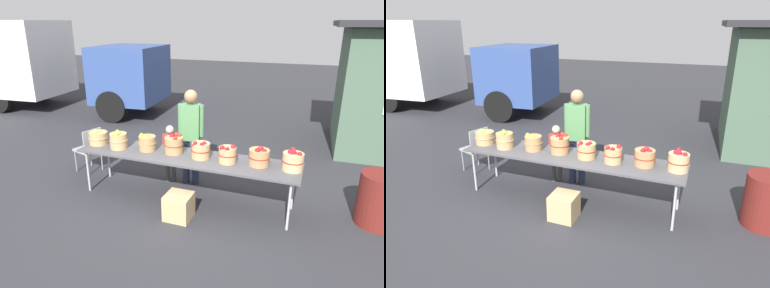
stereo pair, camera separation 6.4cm
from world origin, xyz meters
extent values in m
plane|color=#2D2D33|center=(0.00, 0.00, 0.00)|extent=(40.00, 40.00, 0.00)
cube|color=#4C4C51|center=(0.00, 0.00, 0.73)|extent=(3.50, 0.76, 0.03)
cylinder|color=#B2B2B7|center=(-1.63, -0.30, 0.36)|extent=(0.04, 0.04, 0.72)
cylinder|color=#B2B2B7|center=(1.63, -0.30, 0.36)|extent=(0.04, 0.04, 0.72)
cylinder|color=#B2B2B7|center=(-1.63, 0.30, 0.36)|extent=(0.04, 0.04, 0.72)
cylinder|color=#B2B2B7|center=(1.63, 0.30, 0.36)|extent=(0.04, 0.04, 0.72)
cylinder|color=tan|center=(-1.59, 0.01, 0.86)|extent=(0.31, 0.31, 0.21)
torus|color=tan|center=(-1.59, 0.01, 0.87)|extent=(0.33, 0.33, 0.01)
sphere|color=#9EC647|center=(-1.58, 0.00, 0.95)|extent=(0.08, 0.08, 0.08)
sphere|color=#9EC647|center=(-1.66, 0.02, 0.96)|extent=(0.07, 0.07, 0.07)
sphere|color=#7AA833|center=(-1.58, 0.00, 0.95)|extent=(0.07, 0.07, 0.07)
sphere|color=#9EC647|center=(-1.58, 0.03, 0.95)|extent=(0.07, 0.07, 0.07)
sphere|color=#9EC647|center=(-1.63, 0.01, 0.96)|extent=(0.07, 0.07, 0.07)
sphere|color=#7AA833|center=(-1.57, -0.08, 0.96)|extent=(0.07, 0.07, 0.07)
cylinder|color=tan|center=(-1.15, -0.05, 0.88)|extent=(0.28, 0.28, 0.25)
torus|color=tan|center=(-1.15, -0.05, 0.89)|extent=(0.30, 0.30, 0.01)
sphere|color=#7AA833|center=(-1.12, -0.15, 1.01)|extent=(0.08, 0.08, 0.08)
sphere|color=#9EC647|center=(-1.17, -0.11, 1.00)|extent=(0.07, 0.07, 0.07)
sphere|color=#7AA833|center=(-1.12, -0.08, 1.02)|extent=(0.07, 0.07, 0.07)
sphere|color=#7AA833|center=(-1.20, 0.00, 1.02)|extent=(0.06, 0.06, 0.06)
sphere|color=#9EC647|center=(-1.10, -0.04, 1.00)|extent=(0.07, 0.07, 0.07)
sphere|color=#8CB738|center=(-1.16, -0.02, 1.01)|extent=(0.07, 0.07, 0.07)
sphere|color=#9EC647|center=(-1.18, -0.04, 1.00)|extent=(0.08, 0.08, 0.08)
cylinder|color=#A87F51|center=(-0.67, 0.04, 0.87)|extent=(0.27, 0.27, 0.24)
torus|color=#A87F51|center=(-0.67, 0.04, 0.88)|extent=(0.29, 0.29, 0.01)
sphere|color=#7AA833|center=(-0.68, 0.03, 0.99)|extent=(0.07, 0.07, 0.07)
sphere|color=#7AA833|center=(-0.76, 0.02, 1.00)|extent=(0.07, 0.07, 0.07)
sphere|color=#9EC647|center=(-0.70, 0.01, 0.98)|extent=(0.07, 0.07, 0.07)
sphere|color=#8CB738|center=(-0.75, -0.01, 0.99)|extent=(0.07, 0.07, 0.07)
sphere|color=#8CB738|center=(-0.63, -0.03, 0.99)|extent=(0.08, 0.08, 0.08)
cylinder|color=#A87F51|center=(-0.22, 0.07, 0.88)|extent=(0.29, 0.29, 0.26)
torus|color=maroon|center=(-0.22, 0.07, 0.89)|extent=(0.31, 0.31, 0.01)
sphere|color=maroon|center=(-0.26, 0.10, 1.02)|extent=(0.07, 0.07, 0.07)
sphere|color=#B22319|center=(-0.16, 0.17, 1.01)|extent=(0.08, 0.08, 0.08)
sphere|color=#B22319|center=(-0.16, -0.01, 1.03)|extent=(0.07, 0.07, 0.07)
sphere|color=#B22319|center=(-0.21, 0.15, 1.03)|extent=(0.08, 0.08, 0.08)
cylinder|color=tan|center=(0.25, 0.03, 0.87)|extent=(0.28, 0.28, 0.24)
torus|color=maroon|center=(0.25, 0.03, 0.88)|extent=(0.30, 0.30, 0.01)
sphere|color=maroon|center=(0.18, -0.03, 1.00)|extent=(0.07, 0.07, 0.07)
sphere|color=maroon|center=(0.31, 0.02, 0.99)|extent=(0.06, 0.06, 0.06)
sphere|color=maroon|center=(0.29, -0.03, 0.99)|extent=(0.07, 0.07, 0.07)
sphere|color=maroon|center=(0.17, -0.06, 0.97)|extent=(0.07, 0.07, 0.07)
cylinder|color=tan|center=(0.67, 0.00, 0.87)|extent=(0.26, 0.26, 0.24)
torus|color=maroon|center=(0.67, 0.00, 0.88)|extent=(0.28, 0.28, 0.01)
sphere|color=maroon|center=(0.69, -0.10, 0.99)|extent=(0.06, 0.06, 0.06)
sphere|color=maroon|center=(0.61, -0.08, 1.00)|extent=(0.07, 0.07, 0.07)
sphere|color=maroon|center=(0.76, 0.01, 0.99)|extent=(0.07, 0.07, 0.07)
sphere|color=maroon|center=(0.75, 0.03, 0.99)|extent=(0.07, 0.07, 0.07)
cylinder|color=#A87F51|center=(1.13, 0.06, 0.87)|extent=(0.29, 0.29, 0.24)
torus|color=maroon|center=(1.13, 0.06, 0.88)|extent=(0.31, 0.31, 0.01)
sphere|color=maroon|center=(1.19, 0.04, 0.98)|extent=(0.08, 0.08, 0.08)
sphere|color=maroon|center=(1.15, 0.08, 0.99)|extent=(0.07, 0.07, 0.07)
sphere|color=maroon|center=(1.12, 0.09, 0.98)|extent=(0.08, 0.08, 0.08)
sphere|color=#B22319|center=(1.14, 0.05, 1.01)|extent=(0.07, 0.07, 0.07)
sphere|color=maroon|center=(1.11, -0.01, 1.00)|extent=(0.07, 0.07, 0.07)
cylinder|color=tan|center=(1.60, 0.06, 0.88)|extent=(0.29, 0.29, 0.25)
torus|color=maroon|center=(1.60, 0.06, 0.89)|extent=(0.31, 0.31, 0.01)
sphere|color=maroon|center=(1.68, 0.02, 1.01)|extent=(0.07, 0.07, 0.07)
sphere|color=maroon|center=(1.61, 0.07, 1.00)|extent=(0.08, 0.08, 0.08)
sphere|color=maroon|center=(1.58, 0.03, 1.00)|extent=(0.07, 0.07, 0.07)
sphere|color=maroon|center=(1.59, 0.06, 1.01)|extent=(0.07, 0.07, 0.07)
sphere|color=maroon|center=(1.58, 0.13, 1.02)|extent=(0.07, 0.07, 0.07)
sphere|color=maroon|center=(1.55, 0.06, 1.01)|extent=(0.08, 0.08, 0.08)
sphere|color=maroon|center=(1.60, 0.04, 0.99)|extent=(0.08, 0.08, 0.08)
cylinder|color=#262D4C|center=(-0.05, 0.62, 0.41)|extent=(0.12, 0.12, 0.82)
cylinder|color=#262D4C|center=(-0.22, 0.59, 0.41)|extent=(0.12, 0.12, 0.82)
cube|color=#4C7F4C|center=(-0.14, 0.60, 1.12)|extent=(0.34, 0.27, 0.61)
sphere|color=#936B4C|center=(-0.14, 0.60, 1.56)|extent=(0.22, 0.22, 0.22)
cylinder|color=#4C7F4C|center=(0.04, 0.63, 1.16)|extent=(0.08, 0.08, 0.54)
cylinder|color=#4C7F4C|center=(-0.31, 0.57, 1.16)|extent=(0.08, 0.08, 0.54)
cylinder|color=#3F3F3F|center=(-0.45, 0.55, 0.25)|extent=(0.07, 0.07, 0.51)
cylinder|color=#3F3F3F|center=(-0.54, 0.51, 0.25)|extent=(0.07, 0.07, 0.51)
cube|color=maroon|center=(-0.49, 0.53, 0.70)|extent=(0.23, 0.21, 0.38)
sphere|color=beige|center=(-0.49, 0.53, 0.97)|extent=(0.14, 0.14, 0.14)
cylinder|color=maroon|center=(-0.40, 0.58, 0.72)|extent=(0.05, 0.05, 0.34)
cylinder|color=maroon|center=(-0.59, 0.48, 0.72)|extent=(0.05, 0.05, 0.34)
cube|color=white|center=(-8.23, 4.05, 1.60)|extent=(4.36, 2.52, 2.30)
cube|color=#334C8C|center=(-3.54, 4.42, 1.25)|extent=(1.96, 2.23, 1.60)
cube|color=black|center=(-2.69, 4.48, 1.57)|extent=(0.18, 1.76, 0.80)
cylinder|color=black|center=(-3.77, 5.35, 0.45)|extent=(0.92, 0.35, 0.90)
cylinder|color=black|center=(-3.63, 3.46, 0.45)|extent=(0.92, 0.35, 0.90)
cylinder|color=black|center=(-7.70, 5.05, 0.45)|extent=(0.92, 0.35, 0.90)
cube|color=#99999E|center=(-2.15, 0.39, 0.44)|extent=(0.50, 0.50, 0.04)
cube|color=#99999E|center=(-1.98, 0.34, 0.66)|extent=(0.14, 0.39, 0.40)
cylinder|color=gray|center=(-2.26, 0.60, 0.21)|extent=(0.02, 0.02, 0.42)
cylinder|color=gray|center=(-2.36, 0.27, 0.21)|extent=(0.02, 0.02, 0.42)
cylinder|color=gray|center=(-1.94, 0.50, 0.21)|extent=(0.02, 0.02, 0.42)
cylinder|color=gray|center=(-2.03, 0.18, 0.21)|extent=(0.02, 0.02, 0.42)
cylinder|color=maroon|center=(2.80, 0.31, 0.38)|extent=(0.59, 0.59, 0.76)
cube|color=tan|center=(0.12, -0.55, 0.19)|extent=(0.38, 0.38, 0.38)
camera|label=1|loc=(1.85, -4.55, 2.72)|focal=31.96mm
camera|label=2|loc=(1.91, -4.53, 2.72)|focal=31.96mm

